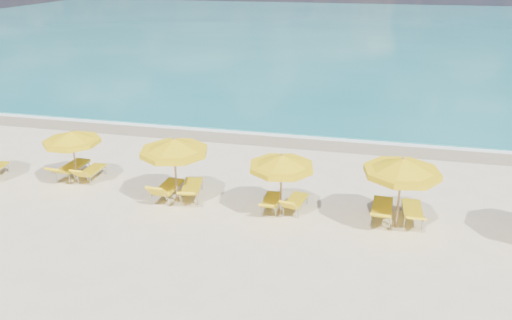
# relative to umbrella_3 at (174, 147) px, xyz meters

# --- Properties ---
(ground_plane) EXTENTS (120.00, 120.00, 0.00)m
(ground_plane) POSITION_rel_umbrella_3_xyz_m (2.54, 0.14, -2.09)
(ground_plane) COLOR beige
(ocean) EXTENTS (120.00, 80.00, 0.30)m
(ocean) POSITION_rel_umbrella_3_xyz_m (2.54, 48.14, -2.09)
(ocean) COLOR #157177
(ocean) RESTS_ON ground
(wet_sand_band) EXTENTS (120.00, 2.60, 0.01)m
(wet_sand_band) POSITION_rel_umbrella_3_xyz_m (2.54, 7.54, -2.09)
(wet_sand_band) COLOR tan
(wet_sand_band) RESTS_ON ground
(foam_line) EXTENTS (120.00, 1.20, 0.03)m
(foam_line) POSITION_rel_umbrella_3_xyz_m (2.54, 8.34, -2.09)
(foam_line) COLOR white
(foam_line) RESTS_ON ground
(whitecap_near) EXTENTS (14.00, 0.36, 0.05)m
(whitecap_near) POSITION_rel_umbrella_3_xyz_m (-3.46, 17.14, -2.09)
(whitecap_near) COLOR white
(whitecap_near) RESTS_ON ground
(whitecap_far) EXTENTS (18.00, 0.30, 0.05)m
(whitecap_far) POSITION_rel_umbrella_3_xyz_m (10.54, 24.14, -2.09)
(whitecap_far) COLOR white
(whitecap_far) RESTS_ON ground
(umbrella_2) EXTENTS (2.82, 2.82, 2.18)m
(umbrella_2) POSITION_rel_umbrella_3_xyz_m (-4.40, 0.65, -0.24)
(umbrella_2) COLOR #A77C53
(umbrella_2) RESTS_ON ground
(umbrella_3) EXTENTS (2.76, 2.76, 2.46)m
(umbrella_3) POSITION_rel_umbrella_3_xyz_m (0.00, 0.00, 0.00)
(umbrella_3) COLOR #A77C53
(umbrella_3) RESTS_ON ground
(umbrella_4) EXTENTS (2.62, 2.62, 2.24)m
(umbrella_4) POSITION_rel_umbrella_3_xyz_m (3.81, -0.13, -0.18)
(umbrella_4) COLOR #A77C53
(umbrella_4) RESTS_ON ground
(umbrella_5) EXTENTS (2.92, 2.92, 2.48)m
(umbrella_5) POSITION_rel_umbrella_3_xyz_m (7.64, -0.15, 0.02)
(umbrella_5) COLOR #A77C53
(umbrella_5) RESTS_ON ground
(lounger_2_left) EXTENTS (0.79, 2.08, 0.86)m
(lounger_2_left) POSITION_rel_umbrella_3_xyz_m (-4.93, 1.16, -1.85)
(lounger_2_left) COLOR #A5A8AD
(lounger_2_left) RESTS_ON ground
(lounger_2_right) EXTENTS (0.62, 1.75, 0.82)m
(lounger_2_right) POSITION_rel_umbrella_3_xyz_m (-4.03, 1.07, -1.87)
(lounger_2_right) COLOR #A5A8AD
(lounger_2_right) RESTS_ON ground
(lounger_3_left) EXTENTS (0.74, 1.95, 0.95)m
(lounger_3_left) POSITION_rel_umbrella_3_xyz_m (-0.42, 0.18, -1.85)
(lounger_3_left) COLOR #A5A8AD
(lounger_3_left) RESTS_ON ground
(lounger_3_right) EXTENTS (1.05, 2.12, 0.81)m
(lounger_3_right) POSITION_rel_umbrella_3_xyz_m (0.41, 0.42, -1.85)
(lounger_3_right) COLOR #A5A8AD
(lounger_3_right) RESTS_ON ground
(lounger_4_left) EXTENTS (0.59, 1.69, 0.69)m
(lounger_4_left) POSITION_rel_umbrella_3_xyz_m (3.43, 0.16, -1.89)
(lounger_4_left) COLOR #A5A8AD
(lounger_4_left) RESTS_ON ground
(lounger_4_right) EXTENTS (0.83, 1.74, 0.80)m
(lounger_4_right) POSITION_rel_umbrella_3_xyz_m (4.26, 0.26, -1.88)
(lounger_4_right) COLOR #A5A8AD
(lounger_4_right) RESTS_ON ground
(lounger_5_left) EXTENTS (0.81, 2.11, 0.83)m
(lounger_5_left) POSITION_rel_umbrella_3_xyz_m (7.18, 0.30, -1.85)
(lounger_5_left) COLOR #A5A8AD
(lounger_5_left) RESTS_ON ground
(lounger_5_right) EXTENTS (0.68, 1.97, 0.75)m
(lounger_5_right) POSITION_rel_umbrella_3_xyz_m (8.17, 0.41, -1.86)
(lounger_5_right) COLOR #A5A8AD
(lounger_5_right) RESTS_ON ground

